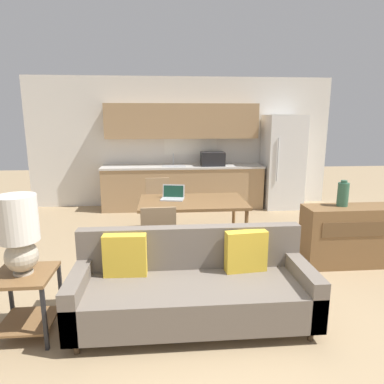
% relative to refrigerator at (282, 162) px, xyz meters
% --- Properties ---
extents(ground_plane, '(20.00, 20.00, 0.00)m').
position_rel_refrigerator_xyz_m(ground_plane, '(-2.09, -4.22, -0.96)').
color(ground_plane, '#9E8460').
extents(wall_back, '(6.40, 0.07, 2.70)m').
position_rel_refrigerator_xyz_m(wall_back, '(-2.08, 0.41, 0.39)').
color(wall_back, silver).
rests_on(wall_back, ground_plane).
extents(kitchen_counter, '(3.32, 0.65, 2.15)m').
position_rel_refrigerator_xyz_m(kitchen_counter, '(-2.07, 0.11, -0.12)').
color(kitchen_counter, tan).
rests_on(kitchen_counter, ground_plane).
extents(refrigerator, '(0.76, 0.75, 1.92)m').
position_rel_refrigerator_xyz_m(refrigerator, '(0.00, 0.00, 0.00)').
color(refrigerator, white).
rests_on(refrigerator, ground_plane).
extents(dining_table, '(1.49, 0.94, 0.72)m').
position_rel_refrigerator_xyz_m(dining_table, '(-2.08, -2.26, -0.30)').
color(dining_table, brown).
rests_on(dining_table, ground_plane).
extents(couch, '(2.17, 0.80, 0.84)m').
position_rel_refrigerator_xyz_m(couch, '(-2.24, -4.03, -0.63)').
color(couch, '#3D2D1E').
rests_on(couch, ground_plane).
extents(side_table, '(0.49, 0.49, 0.58)m').
position_rel_refrigerator_xyz_m(side_table, '(-3.70, -4.14, -0.57)').
color(side_table, brown).
rests_on(side_table, ground_plane).
extents(table_lamp, '(0.32, 0.32, 0.68)m').
position_rel_refrigerator_xyz_m(table_lamp, '(-3.69, -4.13, -0.01)').
color(table_lamp, '#B2A893').
rests_on(table_lamp, side_table).
extents(credenza, '(1.22, 0.42, 0.78)m').
position_rel_refrigerator_xyz_m(credenza, '(-0.10, -2.96, -0.57)').
color(credenza, brown).
rests_on(credenza, ground_plane).
extents(vase, '(0.14, 0.14, 0.33)m').
position_rel_refrigerator_xyz_m(vase, '(-0.23, -2.91, -0.03)').
color(vase, '#336047').
rests_on(vase, credenza).
extents(dining_chair_near_left, '(0.44, 0.44, 0.89)m').
position_rel_refrigerator_xyz_m(dining_chair_near_left, '(-2.56, -3.09, -0.46)').
color(dining_chair_near_left, '#997A56').
rests_on(dining_chair_near_left, ground_plane).
extents(dining_chair_far_left, '(0.48, 0.48, 0.89)m').
position_rel_refrigerator_xyz_m(dining_chair_far_left, '(-2.57, -1.41, -0.46)').
color(dining_chair_far_left, '#997A56').
rests_on(dining_chair_far_left, ground_plane).
extents(laptop, '(0.36, 0.31, 0.20)m').
position_rel_refrigerator_xyz_m(laptop, '(-2.36, -2.13, -0.19)').
color(laptop, '#B7BABC').
rests_on(laptop, dining_table).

